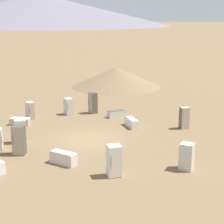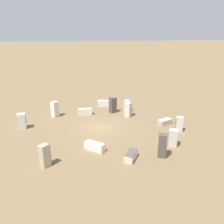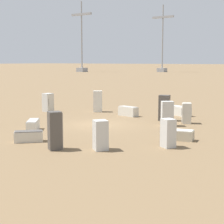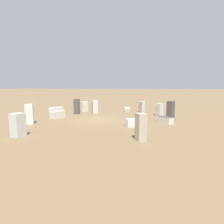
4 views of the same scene
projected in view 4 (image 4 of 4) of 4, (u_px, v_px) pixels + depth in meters
name	position (u px, v px, depth m)	size (l,w,h in m)	color
ground_plane	(99.00, 120.00, 18.59)	(1000.00, 1000.00, 0.00)	brown
discarded_fridge_0	(85.00, 107.00, 24.33)	(0.89, 0.93, 1.47)	beige
discarded_fridge_1	(95.00, 107.00, 23.16)	(1.01, 0.99, 1.72)	silver
discarded_fridge_2	(127.00, 110.00, 24.61)	(1.73, 1.06, 0.59)	#B2A88E
discarded_fridge_3	(165.00, 120.00, 16.75)	(1.55, 1.58, 0.61)	beige
discarded_fridge_4	(18.00, 125.00, 12.07)	(0.84, 0.79, 1.62)	silver
discarded_fridge_5	(56.00, 110.00, 23.49)	(1.98, 1.35, 0.77)	silver
discarded_fridge_6	(58.00, 115.00, 19.50)	(1.80, 0.98, 0.77)	beige
discarded_fridge_7	(29.00, 114.00, 16.25)	(1.01, 0.99, 1.86)	silver
discarded_fridge_8	(141.00, 127.00, 11.10)	(0.89, 0.84, 1.76)	#B2A88E
discarded_fridge_9	(136.00, 122.00, 15.36)	(1.63, 1.82, 0.70)	silver
discarded_fridge_10	(159.00, 109.00, 21.08)	(0.96, 0.95, 1.52)	silver
discarded_fridge_11	(142.00, 107.00, 24.22)	(0.90, 0.85, 1.50)	silver
discarded_fridge_12	(77.00, 106.00, 22.58)	(0.94, 0.87, 1.92)	#4C4742
discarded_fridge_13	(170.00, 110.00, 18.87)	(0.89, 0.90, 1.94)	#4C4742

